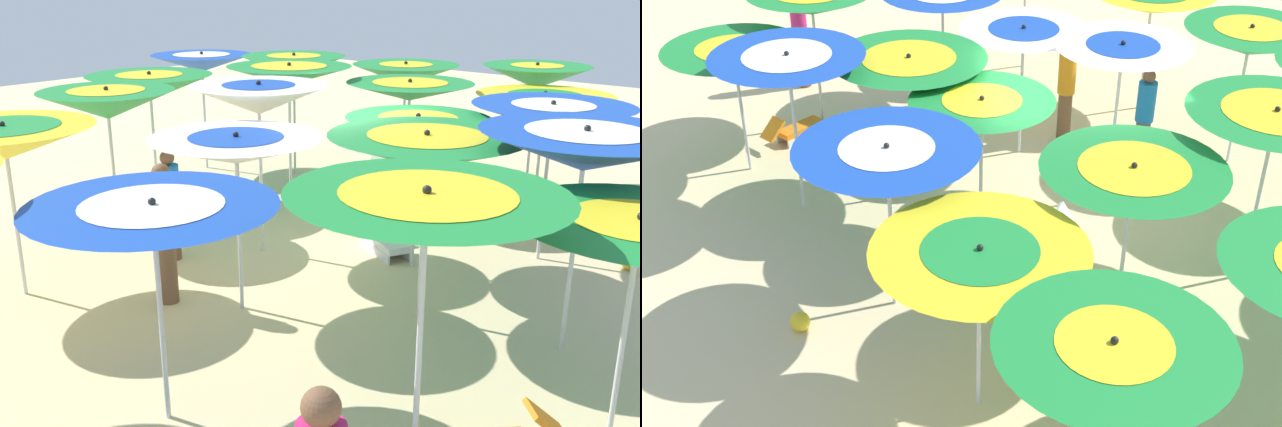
% 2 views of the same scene
% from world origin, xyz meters
% --- Properties ---
extents(ground, '(39.61, 39.61, 0.04)m').
position_xyz_m(ground, '(0.00, 0.00, -0.02)').
color(ground, beige).
extents(beach_umbrella_2, '(2.05, 2.05, 2.38)m').
position_xyz_m(beach_umbrella_2, '(1.55, -3.00, 2.11)').
color(beach_umbrella_2, silver).
rests_on(beach_umbrella_2, ground).
extents(beach_umbrella_3, '(2.22, 2.22, 2.30)m').
position_xyz_m(beach_umbrella_3, '(3.67, -2.02, 2.04)').
color(beach_umbrella_3, silver).
rests_on(beach_umbrella_3, ground).
extents(beach_umbrella_6, '(2.20, 2.20, 2.53)m').
position_xyz_m(beach_umbrella_6, '(-1.60, -2.16, 2.31)').
color(beach_umbrella_6, silver).
rests_on(beach_umbrella_6, ground).
extents(beach_umbrella_7, '(1.95, 1.95, 2.57)m').
position_xyz_m(beach_umbrella_7, '(0.53, -0.76, 2.31)').
color(beach_umbrella_7, silver).
rests_on(beach_umbrella_7, ground).
extents(beach_umbrella_8, '(2.04, 2.04, 2.26)m').
position_xyz_m(beach_umbrella_8, '(2.09, 0.44, 2.04)').
color(beach_umbrella_8, silver).
rests_on(beach_umbrella_8, ground).
extents(beach_umbrella_9, '(2.21, 2.21, 2.18)m').
position_xyz_m(beach_umbrella_9, '(4.17, 1.62, 1.96)').
color(beach_umbrella_9, silver).
rests_on(beach_umbrella_9, ground).
extents(beach_umbrella_11, '(2.15, 2.15, 2.32)m').
position_xyz_m(beach_umbrella_11, '(-2.49, -0.23, 2.11)').
color(beach_umbrella_11, silver).
rests_on(beach_umbrella_11, ground).
extents(beach_umbrella_12, '(1.97, 1.97, 2.23)m').
position_xyz_m(beach_umbrella_12, '(-0.42, 1.31, 1.96)').
color(beach_umbrella_12, silver).
rests_on(beach_umbrella_12, ground).
extents(beach_umbrella_13, '(2.27, 2.27, 2.33)m').
position_xyz_m(beach_umbrella_13, '(0.84, 2.25, 2.09)').
color(beach_umbrella_13, silver).
rests_on(beach_umbrella_13, ground).
extents(beach_umbrella_14, '(2.15, 2.15, 2.53)m').
position_xyz_m(beach_umbrella_14, '(3.32, 3.84, 2.27)').
color(beach_umbrella_14, silver).
rests_on(beach_umbrella_14, ground).
extents(beach_umbrella_15, '(2.04, 2.04, 2.40)m').
position_xyz_m(beach_umbrella_15, '(-5.48, 0.65, 2.13)').
color(beach_umbrella_15, silver).
rests_on(beach_umbrella_15, ground).
extents(beach_umbrella_16, '(2.26, 2.26, 2.16)m').
position_xyz_m(beach_umbrella_16, '(-3.75, 1.61, 1.94)').
color(beach_umbrella_16, silver).
rests_on(beach_umbrella_16, ground).
extents(beach_umbrella_17, '(2.23, 2.23, 2.35)m').
position_xyz_m(beach_umbrella_17, '(-1.89, 2.54, 2.12)').
color(beach_umbrella_17, silver).
rests_on(beach_umbrella_17, ground).
extents(beach_umbrella_18, '(2.17, 2.17, 2.55)m').
position_xyz_m(beach_umbrella_18, '(0.49, 3.92, 2.29)').
color(beach_umbrella_18, silver).
rests_on(beach_umbrella_18, ground).
extents(beach_umbrella_19, '(2.16, 2.16, 2.17)m').
position_xyz_m(beach_umbrella_19, '(1.79, 4.92, 1.93)').
color(beach_umbrella_19, silver).
rests_on(beach_umbrella_19, ground).
extents(lounger_0, '(1.06, 1.06, 0.54)m').
position_xyz_m(lounger_0, '(2.79, 4.25, 0.20)').
color(lounger_0, silver).
rests_on(lounger_0, ground).
extents(lounger_1, '(0.90, 1.31, 0.69)m').
position_xyz_m(lounger_1, '(-0.65, 0.60, 0.22)').
color(lounger_1, silver).
rests_on(lounger_1, ground).
extents(beachgoer_0, '(0.30, 0.30, 1.83)m').
position_xyz_m(beachgoer_0, '(2.57, -0.40, 0.97)').
color(beachgoer_0, brown).
rests_on(beachgoer_0, ground).
extents(beachgoer_1, '(0.30, 0.30, 1.64)m').
position_xyz_m(beachgoer_1, '(1.62, -1.52, 0.85)').
color(beachgoer_1, brown).
rests_on(beachgoer_1, ground).
extents(beachgoer_2, '(0.30, 0.30, 1.85)m').
position_xyz_m(beachgoer_2, '(5.07, 4.31, 0.98)').
color(beachgoer_2, brown).
rests_on(beachgoer_2, ground).
extents(beach_ball, '(0.25, 0.25, 0.25)m').
position_xyz_m(beach_ball, '(-2.35, 3.71, 0.13)').
color(beach_ball, yellow).
rests_on(beach_ball, ground).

